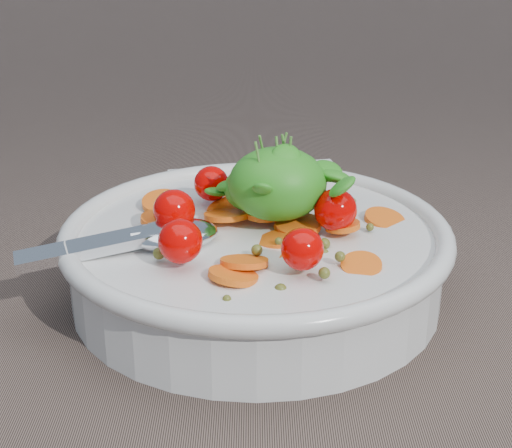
{
  "coord_description": "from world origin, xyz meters",
  "views": [
    {
      "loc": [
        -0.01,
        -0.47,
        0.25
      ],
      "look_at": [
        -0.01,
        -0.01,
        0.05
      ],
      "focal_mm": 55.0,
      "sensor_mm": 36.0,
      "label": 1
    }
  ],
  "objects": [
    {
      "name": "bowl",
      "position": [
        -0.01,
        -0.01,
        0.03
      ],
      "size": [
        0.27,
        0.25,
        0.11
      ],
      "color": "silver",
      "rests_on": "ground"
    },
    {
      "name": "ground",
      "position": [
        0.0,
        0.0,
        0.0
      ],
      "size": [
        6.0,
        6.0,
        0.0
      ],
      "primitive_type": "plane",
      "color": "brown",
      "rests_on": "ground"
    },
    {
      "name": "napkin",
      "position": [
        0.0,
        0.18,
        0.0
      ],
      "size": [
        0.19,
        0.17,
        0.01
      ],
      "primitive_type": "cube",
      "rotation": [
        0.0,
        0.0,
        0.2
      ],
      "color": "white",
      "rests_on": "ground"
    }
  ]
}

